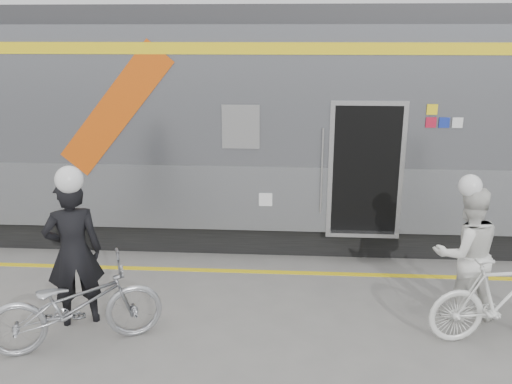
# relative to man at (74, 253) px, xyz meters

# --- Properties ---
(ground) EXTENTS (90.00, 90.00, 0.00)m
(ground) POSITION_rel_man_xyz_m (2.21, -0.47, -0.98)
(ground) COLOR slate
(ground) RESTS_ON ground
(train) EXTENTS (24.00, 3.17, 4.10)m
(train) POSITION_rel_man_xyz_m (1.76, 3.73, 1.07)
(train) COLOR black
(train) RESTS_ON ground
(safety_strip) EXTENTS (24.00, 0.12, 0.01)m
(safety_strip) POSITION_rel_man_xyz_m (2.21, 1.68, -0.98)
(safety_strip) COLOR yellow
(safety_strip) RESTS_ON ground
(man) EXTENTS (0.84, 0.71, 1.96)m
(man) POSITION_rel_man_xyz_m (0.00, 0.00, 0.00)
(man) COLOR black
(man) RESTS_ON ground
(bicycle_left) EXTENTS (2.17, 1.47, 1.08)m
(bicycle_left) POSITION_rel_man_xyz_m (0.20, -0.55, -0.44)
(bicycle_left) COLOR #A0A1A7
(bicycle_left) RESTS_ON ground
(woman) EXTENTS (0.99, 0.83, 1.82)m
(woman) POSITION_rel_man_xyz_m (5.06, 0.47, -0.07)
(woman) COLOR white
(woman) RESTS_ON ground
(bicycle_right) EXTENTS (1.89, 0.83, 1.10)m
(bicycle_right) POSITION_rel_man_xyz_m (5.36, -0.08, -0.43)
(bicycle_right) COLOR white
(bicycle_right) RESTS_ON ground
(helmet_man) EXTENTS (0.34, 0.34, 0.34)m
(helmet_man) POSITION_rel_man_xyz_m (0.00, 0.00, 1.15)
(helmet_man) COLOR white
(helmet_man) RESTS_ON man
(helmet_woman) EXTENTS (0.29, 0.29, 0.29)m
(helmet_woman) POSITION_rel_man_xyz_m (5.06, 0.47, 0.98)
(helmet_woman) COLOR white
(helmet_woman) RESTS_ON woman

